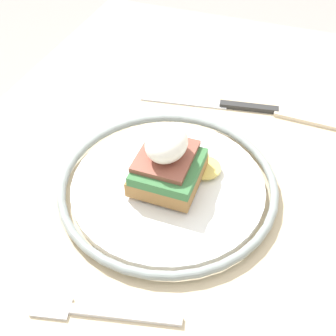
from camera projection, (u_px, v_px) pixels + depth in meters
The scene contains 6 objects.
dining_table at pixel (191, 274), 0.58m from camera, with size 0.99×0.69×0.77m.
plate at pixel (168, 184), 0.50m from camera, with size 0.26×0.26×0.02m.
sandwich at pixel (168, 162), 0.48m from camera, with size 0.09×0.09×0.07m.
fork at pixel (97, 312), 0.39m from camera, with size 0.05×0.14×0.00m.
knife at pixel (220, 104), 0.62m from camera, with size 0.05×0.20×0.01m.
napkin at pixel (326, 104), 0.62m from camera, with size 0.11×0.13×0.01m, color beige.
Camera 1 is at (-0.30, -0.07, 1.15)m, focal length 45.00 mm.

